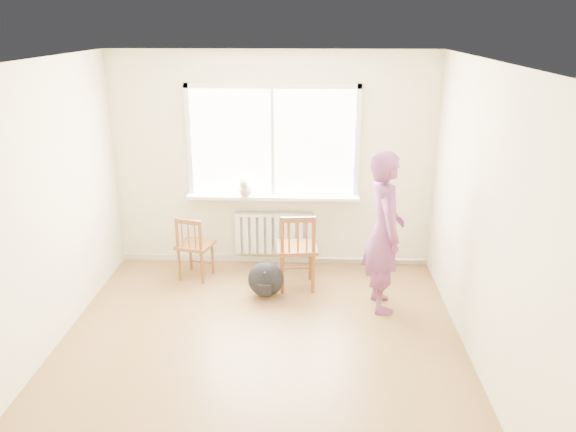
# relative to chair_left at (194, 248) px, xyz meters

# --- Properties ---
(floor) EXTENTS (4.50, 4.50, 0.00)m
(floor) POSITION_rel_chair_left_xyz_m (0.94, -1.70, -0.41)
(floor) COLOR olive
(floor) RESTS_ON ground
(ceiling) EXTENTS (4.50, 4.50, 0.00)m
(ceiling) POSITION_rel_chair_left_xyz_m (0.94, -1.70, 2.29)
(ceiling) COLOR white
(ceiling) RESTS_ON back_wall
(back_wall) EXTENTS (4.00, 0.01, 2.70)m
(back_wall) POSITION_rel_chair_left_xyz_m (0.94, 0.55, 0.94)
(back_wall) COLOR beige
(back_wall) RESTS_ON ground
(window) EXTENTS (2.12, 0.05, 1.42)m
(window) POSITION_rel_chair_left_xyz_m (0.94, 0.53, 1.25)
(window) COLOR white
(window) RESTS_ON back_wall
(windowsill) EXTENTS (2.15, 0.22, 0.04)m
(windowsill) POSITION_rel_chair_left_xyz_m (0.94, 0.44, 0.52)
(windowsill) COLOR white
(windowsill) RESTS_ON back_wall
(radiator) EXTENTS (1.00, 0.12, 0.55)m
(radiator) POSITION_rel_chair_left_xyz_m (0.94, 0.46, 0.03)
(radiator) COLOR white
(radiator) RESTS_ON back_wall
(heating_pipe) EXTENTS (1.40, 0.04, 0.04)m
(heating_pipe) POSITION_rel_chair_left_xyz_m (2.19, 0.49, -0.33)
(heating_pipe) COLOR silver
(heating_pipe) RESTS_ON back_wall
(baseboard) EXTENTS (4.00, 0.03, 0.08)m
(baseboard) POSITION_rel_chair_left_xyz_m (0.94, 0.54, -0.37)
(baseboard) COLOR beige
(baseboard) RESTS_ON ground
(chair_left) EXTENTS (0.48, 0.47, 0.81)m
(chair_left) POSITION_rel_chair_left_xyz_m (0.00, 0.00, 0.00)
(chair_left) COLOR brown
(chair_left) RESTS_ON floor
(chair_right) EXTENTS (0.51, 0.49, 0.94)m
(chair_right) POSITION_rel_chair_left_xyz_m (1.26, -0.21, 0.07)
(chair_right) COLOR brown
(chair_right) RESTS_ON floor
(person) EXTENTS (0.49, 0.69, 1.76)m
(person) POSITION_rel_chair_left_xyz_m (2.20, -0.61, 0.47)
(person) COLOR #BE3F52
(person) RESTS_ON floor
(cat) EXTENTS (0.19, 0.41, 0.28)m
(cat) POSITION_rel_chair_left_xyz_m (0.61, 0.36, 0.65)
(cat) COLOR beige
(cat) RESTS_ON windowsill
(backpack) EXTENTS (0.49, 0.43, 0.41)m
(backpack) POSITION_rel_chair_left_xyz_m (0.91, -0.42, -0.20)
(backpack) COLOR black
(backpack) RESTS_ON floor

